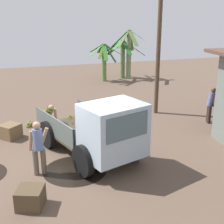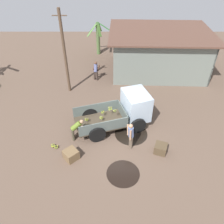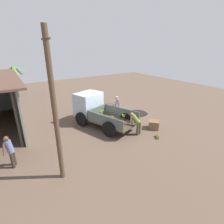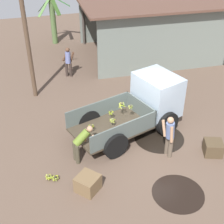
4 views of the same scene
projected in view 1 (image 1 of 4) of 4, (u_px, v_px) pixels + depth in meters
ground at (80, 160)px, 10.16m from camera, size 36.00×36.00×0.00m
mud_patch_1 at (75, 170)px, 9.52m from camera, size 1.94×1.94×0.01m
cargo_truck at (104, 132)px, 9.61m from camera, size 4.67×3.06×2.10m
utility_pole at (158, 49)px, 13.87m from camera, size 0.92×0.19×5.84m
banana_palm_3 at (104, 61)px, 20.86m from camera, size 2.18×2.52×2.50m
banana_palm_4 at (129, 53)px, 21.56m from camera, size 2.76×2.05×3.34m
banana_palm_5 at (123, 58)px, 21.74m from camera, size 2.46×2.74×2.65m
person_foreground_visitor at (38, 146)px, 9.06m from camera, size 0.40×0.65×1.64m
person_worker_loading at (49, 116)px, 11.99m from camera, size 0.76×0.60×1.31m
person_bystander_near_shed at (211, 103)px, 13.28m from camera, size 0.65×0.53×1.55m
banana_bunch_on_ground_0 at (30, 123)px, 13.16m from camera, size 0.23×0.23×0.20m
banana_bunch_on_ground_1 at (28, 125)px, 12.95m from camera, size 0.24×0.24×0.18m
wooden_crate_0 at (10, 131)px, 11.84m from camera, size 0.93×0.93×0.54m
wooden_crate_1 at (30, 198)px, 7.71m from camera, size 0.81×0.81×0.51m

